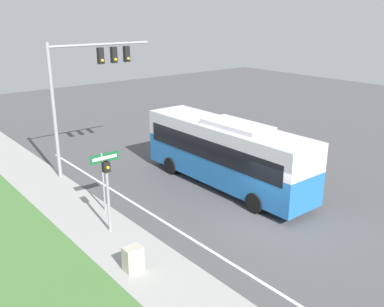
% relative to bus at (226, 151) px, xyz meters
% --- Properties ---
extents(ground_plane, '(80.00, 80.00, 0.00)m').
position_rel_bus_xyz_m(ground_plane, '(-1.43, -4.16, -1.99)').
color(ground_plane, '#4C4C4F').
extents(sidewalk, '(2.80, 80.00, 0.12)m').
position_rel_bus_xyz_m(sidewalk, '(-7.63, -4.16, -1.93)').
color(sidewalk, '#9E9E99').
rests_on(sidewalk, ground_plane).
extents(grass_verge, '(3.60, 80.00, 0.10)m').
position_rel_bus_xyz_m(grass_verge, '(-10.83, -4.16, -1.94)').
color(grass_verge, '#477538').
rests_on(grass_verge, ground_plane).
extents(lane_divider_near, '(0.14, 30.00, 0.01)m').
position_rel_bus_xyz_m(lane_divider_near, '(-5.03, -4.16, -1.99)').
color(lane_divider_near, silver).
rests_on(lane_divider_near, ground_plane).
extents(bus, '(2.67, 10.58, 3.65)m').
position_rel_bus_xyz_m(bus, '(0.00, 0.00, 0.00)').
color(bus, '#236BB7').
rests_on(bus, ground_plane).
extents(signal_gantry, '(6.22, 0.41, 7.49)m').
position_rel_bus_xyz_m(signal_gantry, '(-4.48, 6.62, 3.46)').
color(signal_gantry, '#939399').
rests_on(signal_gantry, ground_plane).
extents(pedestrian_signal, '(0.28, 0.34, 3.23)m').
position_rel_bus_xyz_m(pedestrian_signal, '(-7.39, -0.74, 0.20)').
color(pedestrian_signal, '#939399').
rests_on(pedestrian_signal, ground_plane).
extents(street_sign, '(1.44, 0.08, 2.94)m').
position_rel_bus_xyz_m(street_sign, '(-6.53, 1.18, 0.10)').
color(street_sign, '#939399').
rests_on(street_sign, ground_plane).
extents(utility_cabinet, '(0.66, 0.49, 0.92)m').
position_rel_bus_xyz_m(utility_cabinet, '(-8.18, -3.86, -1.41)').
color(utility_cabinet, '#B7B29E').
rests_on(utility_cabinet, sidewalk).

